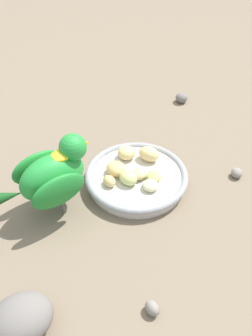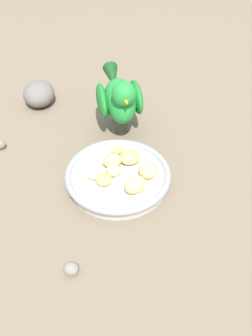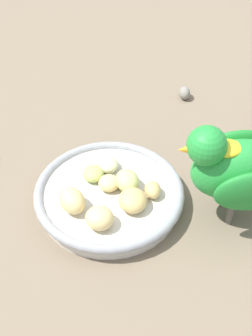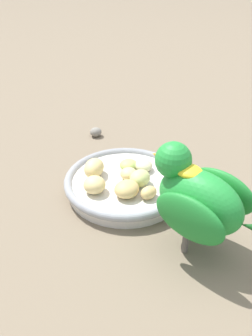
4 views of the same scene
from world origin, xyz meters
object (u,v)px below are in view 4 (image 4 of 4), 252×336
at_px(apple_piece_4, 145,166).
at_px(apple_piece_5, 94,168).
at_px(apple_piece_0, 129,174).
at_px(parrot, 203,200).
at_px(feeding_bowl, 125,184).
at_px(apple_piece_3, 127,189).
at_px(apple_piece_6, 149,193).
at_px(apple_piece_2, 143,180).
at_px(apple_piece_1, 128,165).
at_px(pebble_0, 96,132).
at_px(apple_piece_7, 94,185).

height_order(apple_piece_4, apple_piece_5, apple_piece_5).
bearing_deg(apple_piece_0, parrot, 43.44).
distance_m(feeding_bowl, apple_piece_3, 0.04).
height_order(apple_piece_0, apple_piece_4, apple_piece_0).
bearing_deg(apple_piece_4, apple_piece_0, -37.43).
relative_size(apple_piece_0, apple_piece_3, 0.70).
height_order(apple_piece_5, apple_piece_6, apple_piece_5).
distance_m(apple_piece_0, apple_piece_2, 0.03).
relative_size(apple_piece_1, pebble_0, 1.28).
height_order(apple_piece_7, parrot, parrot).
relative_size(apple_piece_6, parrot, 0.15).
xyz_separation_m(feeding_bowl, apple_piece_6, (0.04, 0.04, 0.01)).
relative_size(apple_piece_4, apple_piece_5, 0.72).
relative_size(apple_piece_1, apple_piece_2, 0.82).
bearing_deg(apple_piece_2, parrot, 40.94).
bearing_deg(pebble_0, apple_piece_5, 12.80).
relative_size(feeding_bowl, apple_piece_2, 5.37).
bearing_deg(apple_piece_1, pebble_0, -147.53).
height_order(apple_piece_2, parrot, parrot).
bearing_deg(apple_piece_3, apple_piece_2, 142.06).
height_order(apple_piece_3, pebble_0, apple_piece_3).
height_order(feeding_bowl, apple_piece_6, apple_piece_6).
bearing_deg(apple_piece_3, apple_piece_7, -91.56).
bearing_deg(apple_piece_5, apple_piece_0, 90.06).
distance_m(apple_piece_6, apple_piece_7, 0.08).
bearing_deg(parrot, apple_piece_4, -26.77).
height_order(apple_piece_5, parrot, parrot).
bearing_deg(parrot, feeding_bowl, -11.79).
height_order(apple_piece_7, pebble_0, apple_piece_7).
xyz_separation_m(apple_piece_6, pebble_0, (-0.20, -0.13, -0.02)).
bearing_deg(apple_piece_7, apple_piece_3, 88.44).
bearing_deg(apple_piece_7, apple_piece_2, 109.61).
xyz_separation_m(apple_piece_1, pebble_0, (-0.14, -0.09, -0.02)).
distance_m(apple_piece_1, apple_piece_5, 0.06).
bearing_deg(feeding_bowl, apple_piece_3, 12.88).
relative_size(apple_piece_1, apple_piece_3, 0.76).
distance_m(apple_piece_0, apple_piece_4, 0.04).
relative_size(apple_piece_1, apple_piece_6, 1.09).
relative_size(apple_piece_2, parrot, 0.19).
bearing_deg(apple_piece_3, parrot, 55.58).
height_order(feeding_bowl, apple_piece_7, apple_piece_7).
bearing_deg(parrot, apple_piece_2, -16.94).
xyz_separation_m(feeding_bowl, apple_piece_5, (-0.01, -0.05, 0.02)).
bearing_deg(apple_piece_4, feeding_bowl, -37.31).
xyz_separation_m(apple_piece_4, apple_piece_5, (0.03, -0.08, 0.01)).
distance_m(feeding_bowl, apple_piece_4, 0.05).
xyz_separation_m(apple_piece_2, apple_piece_7, (0.02, -0.07, 0.00)).
distance_m(apple_piece_0, apple_piece_5, 0.05).
distance_m(apple_piece_2, apple_piece_4, 0.05).
height_order(apple_piece_4, parrot, parrot).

